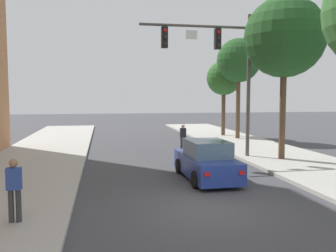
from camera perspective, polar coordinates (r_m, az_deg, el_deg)
The scene contains 8 objects.
ground_plane at distance 11.14m, azimuth 6.36°, elevation -12.82°, with size 120.00×120.00×0.00m, color #424247.
traffic_signal_mast at distance 19.11m, azimuth 8.21°, elevation 10.58°, with size 5.94×0.38×7.50m.
car_lead_blue at distance 14.58m, azimuth 6.15°, elevation -5.68°, with size 1.91×4.27×1.60m.
pedestrian_sidewalk_left_walker at distance 9.98m, azimuth -23.37°, elevation -8.94°, with size 0.36×0.22×1.64m.
pedestrian_crossing_road at distance 22.00m, azimuth 2.41°, elevation -1.62°, with size 0.36×0.22×1.64m.
street_tree_second at distance 19.48m, azimuth 18.13°, elevation 13.28°, with size 4.08×4.08×8.24m.
street_tree_third at distance 27.90m, azimuth 11.24°, elevation 10.16°, with size 3.32×3.32×7.58m.
street_tree_farthest at distance 29.80m, azimuth 8.91°, elevation 7.51°, with size 2.81×2.81×6.12m.
Camera 1 is at (-3.09, -10.16, 3.36)m, focal length 38.13 mm.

